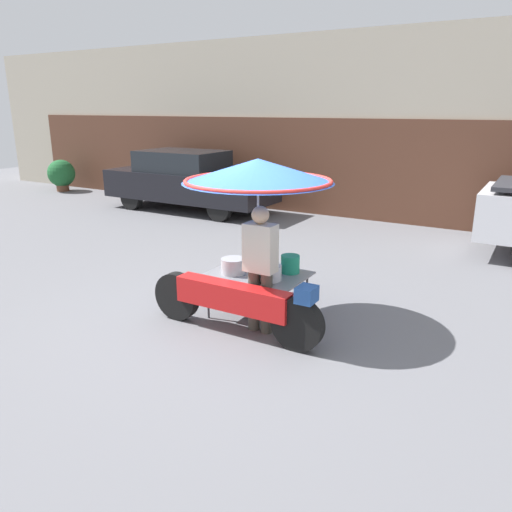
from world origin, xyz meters
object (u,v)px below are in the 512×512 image
at_px(vendor_motorcycle_cart, 255,201).
at_px(potted_plant, 61,174).
at_px(parked_car, 188,180).
at_px(vendor_person, 260,263).

distance_m(vendor_motorcycle_cart, potted_plant, 12.18).
bearing_deg(potted_plant, parked_car, -4.27).
xyz_separation_m(vendor_person, potted_plant, (-10.96, 5.99, -0.31)).
relative_size(vendor_motorcycle_cart, vendor_person, 1.50).
relative_size(vendor_person, parked_car, 0.34).
bearing_deg(potted_plant, vendor_motorcycle_cart, -28.00).
xyz_separation_m(vendor_motorcycle_cart, vendor_person, (0.24, -0.29, -0.68)).
distance_m(vendor_motorcycle_cart, vendor_person, 0.78).
height_order(vendor_motorcycle_cart, parked_car, vendor_motorcycle_cart).
bearing_deg(parked_car, potted_plant, 175.73).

